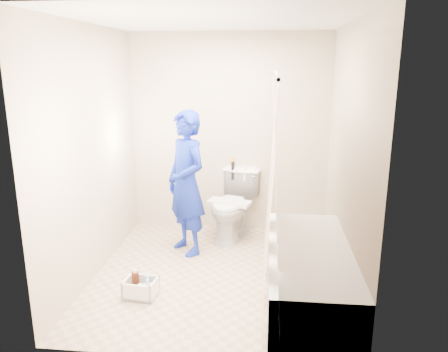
# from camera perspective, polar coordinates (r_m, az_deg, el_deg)

# --- Properties ---
(floor) EXTENTS (2.60, 2.60, 0.00)m
(floor) POSITION_cam_1_polar(r_m,az_deg,el_deg) (4.47, -0.86, -12.64)
(floor) COLOR tan
(floor) RESTS_ON ground
(ceiling) EXTENTS (2.40, 2.60, 0.02)m
(ceiling) POSITION_cam_1_polar(r_m,az_deg,el_deg) (3.99, -0.99, 19.72)
(ceiling) COLOR silver
(ceiling) RESTS_ON wall_back
(wall_back) EXTENTS (2.40, 0.02, 2.40)m
(wall_back) POSITION_cam_1_polar(r_m,az_deg,el_deg) (5.33, 0.73, 5.49)
(wall_back) COLOR #B7AA8D
(wall_back) RESTS_ON ground
(wall_front) EXTENTS (2.40, 0.02, 2.40)m
(wall_front) POSITION_cam_1_polar(r_m,az_deg,el_deg) (2.81, -4.03, -2.91)
(wall_front) COLOR #B7AA8D
(wall_front) RESTS_ON ground
(wall_left) EXTENTS (0.02, 2.60, 2.40)m
(wall_left) POSITION_cam_1_polar(r_m,az_deg,el_deg) (4.36, -16.79, 2.82)
(wall_left) COLOR #B7AA8D
(wall_left) RESTS_ON ground
(wall_right) EXTENTS (0.02, 2.60, 2.40)m
(wall_right) POSITION_cam_1_polar(r_m,az_deg,el_deg) (4.10, 16.00, 2.14)
(wall_right) COLOR #B7AA8D
(wall_right) RESTS_ON ground
(bathtub) EXTENTS (0.70, 1.75, 0.50)m
(bathtub) POSITION_cam_1_polar(r_m,az_deg,el_deg) (3.96, 10.99, -12.35)
(bathtub) COLOR white
(bathtub) RESTS_ON ground
(curtain_rod) EXTENTS (0.02, 1.90, 0.02)m
(curtain_rod) POSITION_cam_1_polar(r_m,az_deg,el_deg) (3.52, 6.85, 12.96)
(curtain_rod) COLOR silver
(curtain_rod) RESTS_ON wall_back
(shower_curtain) EXTENTS (0.06, 1.75, 1.80)m
(shower_curtain) POSITION_cam_1_polar(r_m,az_deg,el_deg) (3.66, 6.41, -1.73)
(shower_curtain) COLOR white
(shower_curtain) RESTS_ON curtain_rod
(toilet) EXTENTS (0.65, 0.88, 0.80)m
(toilet) POSITION_cam_1_polar(r_m,az_deg,el_deg) (5.20, 1.20, -3.80)
(toilet) COLOR white
(toilet) RESTS_ON ground
(tank_lid) EXTENTS (0.53, 0.34, 0.04)m
(tank_lid) POSITION_cam_1_polar(r_m,az_deg,el_deg) (5.07, 0.69, -3.48)
(tank_lid) COLOR silver
(tank_lid) RESTS_ON toilet
(tank_internals) EXTENTS (0.19, 0.09, 0.26)m
(tank_internals) POSITION_cam_1_polar(r_m,az_deg,el_deg) (5.30, 1.57, 0.95)
(tank_internals) COLOR black
(tank_internals) RESTS_ON toilet
(plumber) EXTENTS (0.66, 0.68, 1.57)m
(plumber) POSITION_cam_1_polar(r_m,az_deg,el_deg) (4.71, -4.94, -0.96)
(plumber) COLOR navy
(plumber) RESTS_ON ground
(cleaning_caddy) EXTENTS (0.30, 0.25, 0.21)m
(cleaning_caddy) POSITION_cam_1_polar(r_m,az_deg,el_deg) (4.11, -10.69, -14.28)
(cleaning_caddy) COLOR white
(cleaning_caddy) RESTS_ON ground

